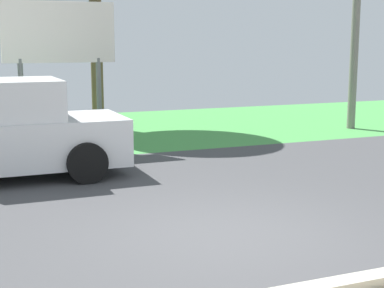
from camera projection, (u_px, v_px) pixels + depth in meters
The scene contains 2 objects.
ground_plane at pixel (159, 188), 10.51m from camera, with size 40.00×22.00×0.20m.
roadside_billboard at pixel (59, 43), 13.40m from camera, with size 2.60×0.12×3.50m.
Camera 1 is at (-3.28, -6.74, 2.57)m, focal length 54.20 mm.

